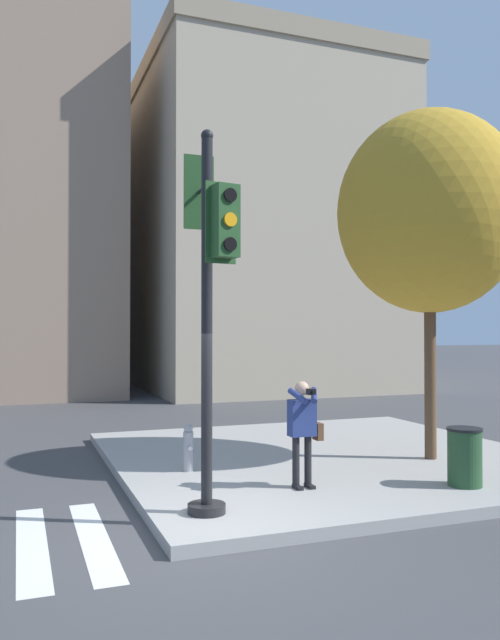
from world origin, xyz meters
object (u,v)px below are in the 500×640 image
Objects in this scene: street_tree at (429,213)px; trash_bin at (465,457)px; traffic_signal_pole at (208,276)px; fire_hydrant at (188,448)px; person_photographer at (303,424)px.

trash_bin is at bearing -112.39° from street_tree.
fire_hydrant is at bearing 81.18° from traffic_signal_pole.
fire_hydrant is 4.43m from trash_bin.
trash_bin is at bearing -33.46° from fire_hydrant.
fire_hydrant is at bearing 146.54° from trash_bin.
traffic_signal_pole is 2.84m from person_photographer.
street_tree is 7.31× the size of trash_bin.
street_tree is at bearing -7.32° from fire_hydrant.
street_tree is 8.18× the size of fire_hydrant.
traffic_signal_pole reaches higher than fire_hydrant.
person_photographer is 2.03× the size of fire_hydrant.
street_tree reaches higher than trash_bin.
traffic_signal_pole is 6.35× the size of fire_hydrant.
fire_hydrant is (0.38, 2.42, -2.69)m from traffic_signal_pole.
street_tree is (3.12, 1.10, 3.61)m from person_photographer.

